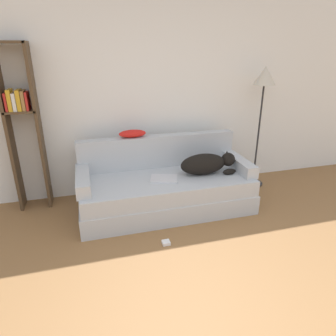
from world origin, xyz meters
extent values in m
cube|color=white|center=(0.00, 2.75, 1.35)|extent=(7.76, 0.06, 2.70)
cube|color=#B2B7BC|center=(0.02, 2.04, 0.12)|extent=(2.06, 0.91, 0.24)
cube|color=#B2B7BC|center=(0.02, 2.03, 0.33)|extent=(2.02, 0.87, 0.19)
cube|color=#B2B7BC|center=(0.02, 2.42, 0.63)|extent=(2.02, 0.15, 0.41)
cube|color=#B2B7BC|center=(-0.94, 2.03, 0.50)|extent=(0.15, 0.72, 0.15)
cube|color=#B2B7BC|center=(0.97, 2.03, 0.50)|extent=(0.15, 0.72, 0.15)
ellipsoid|color=black|center=(0.47, 2.00, 0.56)|extent=(0.57, 0.23, 0.26)
sphere|color=black|center=(0.80, 2.00, 0.59)|extent=(0.17, 0.17, 0.17)
cone|color=black|center=(0.80, 1.95, 0.65)|extent=(0.06, 0.06, 0.08)
cone|color=black|center=(0.80, 2.04, 0.65)|extent=(0.06, 0.06, 0.08)
ellipsoid|color=black|center=(0.78, 1.89, 0.47)|extent=(0.17, 0.06, 0.08)
cube|color=silver|center=(-0.03, 1.97, 0.44)|extent=(0.37, 0.33, 0.02)
ellipsoid|color=red|center=(-0.30, 2.44, 0.88)|extent=(0.34, 0.16, 0.09)
cube|color=#4C3823|center=(-1.71, 2.57, 0.97)|extent=(0.04, 0.26, 1.94)
cube|color=#4C3823|center=(-1.38, 2.57, 0.97)|extent=(0.04, 0.26, 1.94)
cube|color=#4C3823|center=(-1.55, 2.57, 1.93)|extent=(0.34, 0.26, 0.02)
cube|color=#4C3823|center=(-1.55, 2.57, 1.20)|extent=(0.34, 0.26, 0.02)
cube|color=red|center=(-1.67, 2.56, 1.31)|extent=(0.02, 0.20, 0.20)
cube|color=gold|center=(-1.63, 2.56, 1.33)|extent=(0.04, 0.20, 0.23)
cube|color=silver|center=(-1.58, 2.56, 1.31)|extent=(0.04, 0.20, 0.20)
cube|color=gold|center=(-1.53, 2.56, 1.33)|extent=(0.04, 0.20, 0.23)
cube|color=olive|center=(-1.49, 2.56, 1.32)|extent=(0.04, 0.20, 0.22)
cube|color=red|center=(-1.45, 2.56, 1.31)|extent=(0.02, 0.20, 0.20)
cylinder|color=#232326|center=(1.45, 2.40, 0.01)|extent=(0.27, 0.27, 0.02)
cylinder|color=#232326|center=(1.45, 2.40, 0.72)|extent=(0.02, 0.02, 1.40)
cone|color=beige|center=(1.45, 2.40, 1.54)|extent=(0.29, 0.29, 0.24)
cube|color=white|center=(-0.18, 1.32, 0.02)|extent=(0.08, 0.08, 0.03)
camera|label=1|loc=(-0.85, -1.15, 1.86)|focal=32.00mm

